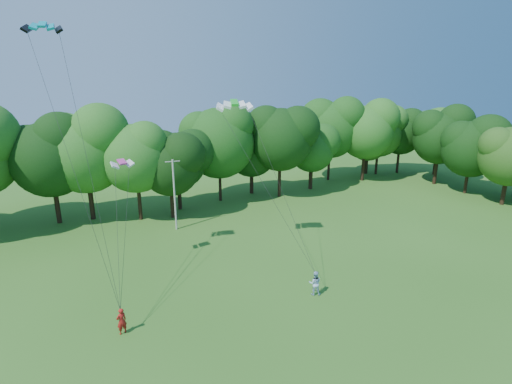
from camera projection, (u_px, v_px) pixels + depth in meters
name	position (u px, v px, depth m)	size (l,w,h in m)	color
utility_pole	(174.00, 194.00, 41.75)	(1.53, 0.20, 7.63)	#B0AEA7
kite_flyer_left	(122.00, 321.00, 25.42)	(0.66, 0.43, 1.80)	#AF1916
kite_flyer_right	(315.00, 283.00, 29.93)	(0.93, 0.72, 1.91)	#A7CCE8
kite_teal	(42.00, 24.00, 26.45)	(2.54, 1.41, 0.52)	#0592A5
kite_green	(234.00, 103.00, 32.99)	(3.25, 2.19, 0.53)	green
kite_pink	(122.00, 162.00, 31.44)	(1.86, 1.15, 0.37)	#CC3895
tree_back_center	(170.00, 162.00, 44.58)	(7.27, 7.27, 10.58)	#322013
tree_back_east	(369.00, 133.00, 64.90)	(7.39, 7.39, 10.75)	black
tree_flank_east	(512.00, 148.00, 48.89)	(8.03, 8.03, 11.67)	black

